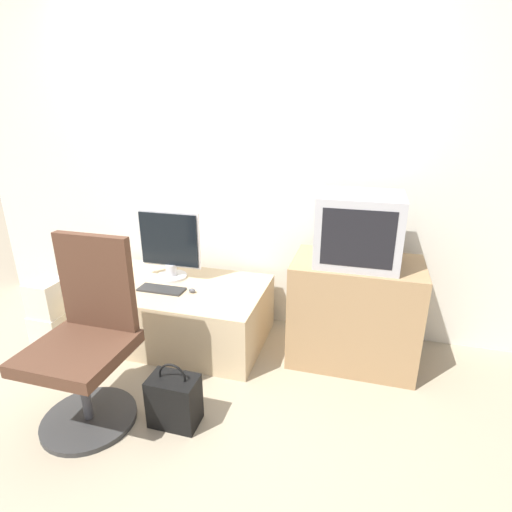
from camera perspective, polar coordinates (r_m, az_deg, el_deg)
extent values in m
plane|color=tan|center=(2.48, -14.73, -21.80)|extent=(12.00, 12.00, 0.00)
cube|color=silver|center=(3.08, -4.35, 13.88)|extent=(4.40, 0.05, 2.60)
cube|color=#CCB289|center=(3.06, -11.07, -7.81)|extent=(1.29, 0.77, 0.43)
cube|color=#A37F56|center=(2.78, 13.77, -7.73)|extent=(0.83, 0.51, 0.72)
cylinder|color=silver|center=(3.11, -11.93, -2.85)|extent=(0.23, 0.23, 0.02)
cylinder|color=silver|center=(3.09, -12.00, -1.94)|extent=(0.08, 0.08, 0.09)
cube|color=silver|center=(3.01, -12.28, 2.35)|extent=(0.48, 0.01, 0.42)
cube|color=black|center=(3.01, -12.33, 2.31)|extent=(0.46, 0.02, 0.39)
cube|color=#2D2D2D|center=(2.91, -13.35, -4.66)|extent=(0.33, 0.13, 0.01)
ellipsoid|color=#4C4C51|center=(2.83, -9.12, -4.92)|extent=(0.05, 0.03, 0.03)
cube|color=#B7B7BC|center=(2.57, 14.50, 3.79)|extent=(0.51, 0.44, 0.44)
cube|color=black|center=(2.36, 14.31, 2.39)|extent=(0.41, 0.01, 0.34)
cylinder|color=#333333|center=(2.57, -22.66, -20.67)|extent=(0.51, 0.51, 0.03)
cylinder|color=#4C4C51|center=(2.45, -23.33, -16.94)|extent=(0.05, 0.05, 0.39)
cube|color=#513323|center=(2.32, -24.12, -12.41)|extent=(0.49, 0.49, 0.07)
cube|color=#513323|center=(2.34, -21.85, -3.46)|extent=(0.44, 0.05, 0.54)
cube|color=beige|center=(3.38, -26.96, -8.95)|extent=(0.23, 0.26, 0.23)
cube|color=beige|center=(3.28, -27.62, -5.23)|extent=(0.21, 0.23, 0.25)
cube|color=black|center=(2.35, -11.58, -19.61)|extent=(0.27, 0.17, 0.29)
torus|color=black|center=(2.26, -11.88, -16.50)|extent=(0.16, 0.01, 0.16)
cube|color=#2D6638|center=(3.17, -27.40, -13.14)|extent=(0.19, 0.12, 0.02)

